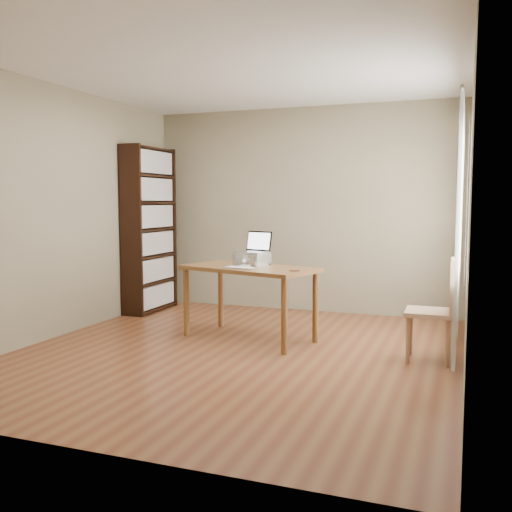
{
  "coord_description": "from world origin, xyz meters",
  "views": [
    {
      "loc": [
        1.98,
        -4.83,
        1.41
      ],
      "look_at": [
        0.01,
        0.51,
        0.86
      ],
      "focal_mm": 40.0,
      "sensor_mm": 36.0,
      "label": 1
    }
  ],
  "objects_px": {
    "cat": "(255,260)",
    "chair": "(438,306)",
    "bookshelf": "(150,229)",
    "desk": "(249,276)",
    "laptop": "(254,247)",
    "keyboard": "(240,268)"
  },
  "relations": [
    {
      "from": "bookshelf",
      "to": "laptop",
      "type": "relative_size",
      "value": 5.94
    },
    {
      "from": "chair",
      "to": "desk",
      "type": "bearing_deg",
      "value": 172.88
    },
    {
      "from": "desk",
      "to": "keyboard",
      "type": "xyz_separation_m",
      "value": [
        -0.01,
        -0.22,
        0.11
      ]
    },
    {
      "from": "desk",
      "to": "keyboard",
      "type": "relative_size",
      "value": 4.64
    },
    {
      "from": "desk",
      "to": "cat",
      "type": "height_order",
      "value": "cat"
    },
    {
      "from": "cat",
      "to": "bookshelf",
      "type": "bearing_deg",
      "value": 166.16
    },
    {
      "from": "bookshelf",
      "to": "desk",
      "type": "relative_size",
      "value": 1.41
    },
    {
      "from": "keyboard",
      "to": "chair",
      "type": "distance_m",
      "value": 1.88
    },
    {
      "from": "cat",
      "to": "chair",
      "type": "xyz_separation_m",
      "value": [
        1.82,
        -0.31,
        -0.32
      ]
    },
    {
      "from": "desk",
      "to": "laptop",
      "type": "bearing_deg",
      "value": 106.49
    },
    {
      "from": "keyboard",
      "to": "cat",
      "type": "bearing_deg",
      "value": 93.49
    },
    {
      "from": "keyboard",
      "to": "cat",
      "type": "height_order",
      "value": "cat"
    },
    {
      "from": "bookshelf",
      "to": "chair",
      "type": "relative_size",
      "value": 2.29
    },
    {
      "from": "keyboard",
      "to": "chair",
      "type": "bearing_deg",
      "value": 10.7
    },
    {
      "from": "desk",
      "to": "laptop",
      "type": "relative_size",
      "value": 4.22
    },
    {
      "from": "laptop",
      "to": "cat",
      "type": "bearing_deg",
      "value": -23.67
    },
    {
      "from": "laptop",
      "to": "keyboard",
      "type": "distance_m",
      "value": 0.4
    },
    {
      "from": "keyboard",
      "to": "cat",
      "type": "relative_size",
      "value": 0.68
    },
    {
      "from": "keyboard",
      "to": "bookshelf",
      "type": "bearing_deg",
      "value": 154.84
    },
    {
      "from": "cat",
      "to": "chair",
      "type": "height_order",
      "value": "chair"
    },
    {
      "from": "keyboard",
      "to": "chair",
      "type": "xyz_separation_m",
      "value": [
        1.86,
        0.02,
        -0.27
      ]
    },
    {
      "from": "laptop",
      "to": "keyboard",
      "type": "relative_size",
      "value": 1.1
    }
  ]
}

